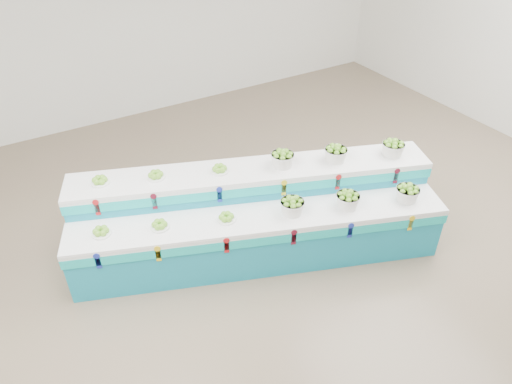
# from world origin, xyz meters

# --- Properties ---
(ground) EXTENTS (10.00, 10.00, 0.00)m
(ground) POSITION_xyz_m (0.00, 0.00, 0.00)
(ground) COLOR #76664F
(ground) RESTS_ON ground
(back_wall) EXTENTS (10.00, 0.00, 10.00)m
(back_wall) POSITION_xyz_m (0.00, 5.00, 2.00)
(back_wall) COLOR silver
(back_wall) RESTS_ON ground
(display_stand) EXTENTS (4.50, 2.58, 1.02)m
(display_stand) POSITION_xyz_m (-0.30, 0.62, 0.51)
(display_stand) COLOR teal
(display_stand) RESTS_ON ground
(plate_lower_left) EXTENTS (0.28, 0.28, 0.09)m
(plate_lower_left) POSITION_xyz_m (-2.04, 0.98, 0.77)
(plate_lower_left) COLOR white
(plate_lower_left) RESTS_ON display_stand
(plate_lower_mid) EXTENTS (0.28, 0.28, 0.09)m
(plate_lower_mid) POSITION_xyz_m (-1.45, 0.76, 0.77)
(plate_lower_mid) COLOR white
(plate_lower_mid) RESTS_ON display_stand
(plate_lower_right) EXTENTS (0.28, 0.28, 0.09)m
(plate_lower_right) POSITION_xyz_m (-0.76, 0.50, 0.77)
(plate_lower_right) COLOR white
(plate_lower_right) RESTS_ON display_stand
(basket_lower_left) EXTENTS (0.36, 0.36, 0.21)m
(basket_lower_left) POSITION_xyz_m (-0.05, 0.23, 0.82)
(basket_lower_left) COLOR silver
(basket_lower_left) RESTS_ON display_stand
(basket_lower_mid) EXTENTS (0.36, 0.36, 0.21)m
(basket_lower_mid) POSITION_xyz_m (0.57, 0.00, 0.82)
(basket_lower_mid) COLOR silver
(basket_lower_mid) RESTS_ON display_stand
(basket_lower_right) EXTENTS (0.36, 0.36, 0.21)m
(basket_lower_right) POSITION_xyz_m (1.26, -0.25, 0.82)
(basket_lower_right) COLOR silver
(basket_lower_right) RESTS_ON display_stand
(plate_upper_left) EXTENTS (0.28, 0.28, 0.09)m
(plate_upper_left) POSITION_xyz_m (-1.85, 1.48, 1.07)
(plate_upper_left) COLOR white
(plate_upper_left) RESTS_ON display_stand
(plate_upper_mid) EXTENTS (0.28, 0.28, 0.09)m
(plate_upper_mid) POSITION_xyz_m (-1.26, 1.27, 1.07)
(plate_upper_mid) COLOR white
(plate_upper_mid) RESTS_ON display_stand
(plate_upper_right) EXTENTS (0.28, 0.28, 0.09)m
(plate_upper_right) POSITION_xyz_m (-0.57, 1.01, 1.07)
(plate_upper_right) COLOR white
(plate_upper_right) RESTS_ON display_stand
(basket_upper_left) EXTENTS (0.36, 0.36, 0.21)m
(basket_upper_left) POSITION_xyz_m (0.14, 0.74, 1.12)
(basket_upper_left) COLOR silver
(basket_upper_left) RESTS_ON display_stand
(basket_upper_mid) EXTENTS (0.36, 0.36, 0.21)m
(basket_upper_mid) POSITION_xyz_m (0.76, 0.51, 1.12)
(basket_upper_mid) COLOR silver
(basket_upper_mid) RESTS_ON display_stand
(basket_upper_right) EXTENTS (0.36, 0.36, 0.21)m
(basket_upper_right) POSITION_xyz_m (1.45, 0.25, 1.12)
(basket_upper_right) COLOR silver
(basket_upper_right) RESTS_ON display_stand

